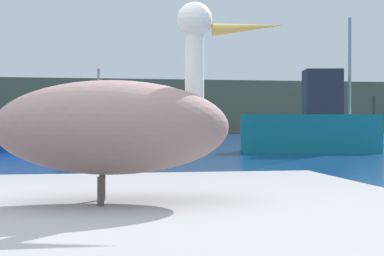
# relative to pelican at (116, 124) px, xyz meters

# --- Properties ---
(hillside_backdrop) EXTENTS (140.00, 10.85, 6.34)m
(hillside_backdrop) POSITION_rel_pelican_xyz_m (-0.44, 67.07, 2.07)
(hillside_backdrop) COLOR #5B664C
(hillside_backdrop) RESTS_ON ground
(pelican) EXTENTS (1.37, 0.59, 0.94)m
(pelican) POSITION_rel_pelican_xyz_m (0.00, 0.00, 0.00)
(pelican) COLOR gray
(pelican) RESTS_ON pier_dock
(fishing_boat_blue) EXTENTS (6.38, 2.18, 3.58)m
(fishing_boat_blue) POSITION_rel_pelican_xyz_m (-1.76, 22.59, -0.10)
(fishing_boat_blue) COLOR blue
(fishing_boat_blue) RESTS_ON ground
(fishing_boat_teal) EXTENTS (5.36, 2.29, 5.19)m
(fishing_boat_teal) POSITION_rel_pelican_xyz_m (7.88, 17.66, -0.06)
(fishing_boat_teal) COLOR teal
(fishing_boat_teal) RESTS_ON ground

